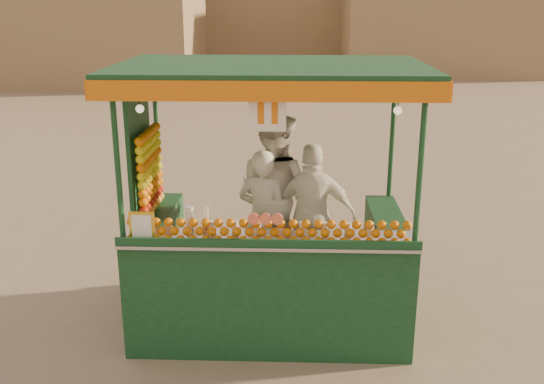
{
  "coord_description": "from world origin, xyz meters",
  "views": [
    {
      "loc": [
        0.12,
        -6.4,
        3.44
      ],
      "look_at": [
        -0.1,
        -0.29,
        1.51
      ],
      "focal_mm": 40.55,
      "sensor_mm": 36.0,
      "label": 1
    }
  ],
  "objects_px": {
    "vendor_middle": "(275,196)",
    "vendor_right": "(313,215)",
    "vendor_left": "(263,217)",
    "juice_cart": "(263,248)"
  },
  "relations": [
    {
      "from": "vendor_middle",
      "to": "vendor_right",
      "type": "relative_size",
      "value": 1.19
    },
    {
      "from": "vendor_left",
      "to": "vendor_middle",
      "type": "height_order",
      "value": "vendor_middle"
    },
    {
      "from": "vendor_middle",
      "to": "juice_cart",
      "type": "bearing_deg",
      "value": 115.26
    },
    {
      "from": "vendor_middle",
      "to": "vendor_left",
      "type": "bearing_deg",
      "value": 94.5
    },
    {
      "from": "vendor_left",
      "to": "vendor_right",
      "type": "bearing_deg",
      "value": -163.85
    },
    {
      "from": "vendor_left",
      "to": "vendor_right",
      "type": "height_order",
      "value": "vendor_right"
    },
    {
      "from": "vendor_middle",
      "to": "vendor_right",
      "type": "distance_m",
      "value": 0.5
    },
    {
      "from": "juice_cart",
      "to": "vendor_left",
      "type": "distance_m",
      "value": 0.46
    },
    {
      "from": "juice_cart",
      "to": "vendor_middle",
      "type": "xyz_separation_m",
      "value": [
        0.1,
        0.63,
        0.38
      ]
    },
    {
      "from": "vendor_left",
      "to": "vendor_right",
      "type": "distance_m",
      "value": 0.56
    }
  ]
}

